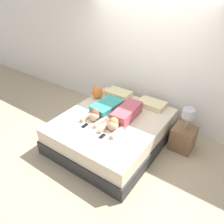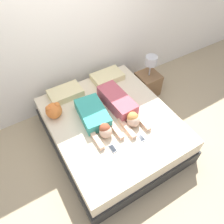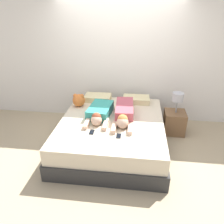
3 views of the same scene
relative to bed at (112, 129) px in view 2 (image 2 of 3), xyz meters
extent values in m
plane|color=tan|center=(0.00, 0.00, -0.27)|extent=(12.00, 12.00, 0.00)
cube|color=white|center=(0.00, 1.21, 1.03)|extent=(12.00, 0.06, 2.60)
cube|color=#2D2D2D|center=(0.00, 0.00, -0.13)|extent=(1.84, 2.12, 0.27)
cube|color=beige|center=(0.00, 0.00, 0.14)|extent=(1.78, 2.06, 0.27)
cube|color=beige|center=(-0.40, 0.83, 0.33)|extent=(0.54, 0.34, 0.11)
cube|color=beige|center=(0.40, 0.83, 0.33)|extent=(0.54, 0.34, 0.11)
cube|color=teal|center=(-0.24, 0.17, 0.36)|extent=(0.43, 0.65, 0.18)
sphere|color=beige|center=(-0.24, -0.22, 0.37)|extent=(0.19, 0.19, 0.19)
sphere|color=#99472D|center=(-0.24, -0.20, 0.41)|extent=(0.16, 0.16, 0.16)
cube|color=beige|center=(-0.39, -0.24, 0.31)|extent=(0.07, 0.34, 0.07)
cube|color=beige|center=(-0.08, -0.24, 0.31)|extent=(0.07, 0.34, 0.07)
cube|color=#B24C59|center=(0.20, 0.18, 0.39)|extent=(0.34, 0.73, 0.22)
sphere|color=beige|center=(0.20, -0.26, 0.38)|extent=(0.20, 0.20, 0.20)
sphere|color=#D18C47|center=(0.20, -0.24, 0.42)|extent=(0.17, 0.17, 0.17)
cube|color=beige|center=(0.07, -0.29, 0.31)|extent=(0.07, 0.39, 0.07)
cube|color=beige|center=(0.33, -0.29, 0.31)|extent=(0.07, 0.39, 0.07)
cube|color=black|center=(-0.27, -0.46, 0.28)|extent=(0.07, 0.14, 0.01)
cube|color=black|center=(-0.27, -0.46, 0.29)|extent=(0.06, 0.12, 0.00)
cube|color=#2D2D33|center=(0.17, -0.52, 0.28)|extent=(0.07, 0.14, 0.01)
cube|color=black|center=(0.17, -0.52, 0.29)|extent=(0.06, 0.12, 0.00)
sphere|color=orange|center=(-0.72, 0.49, 0.40)|extent=(0.24, 0.24, 0.24)
sphere|color=orange|center=(-0.79, 0.49, 0.49)|extent=(0.09, 0.09, 0.09)
sphere|color=orange|center=(-0.65, 0.49, 0.49)|extent=(0.09, 0.09, 0.09)
cube|color=brown|center=(1.19, 0.62, -0.04)|extent=(0.41, 0.41, 0.46)
cylinder|color=#999999|center=(1.19, 0.62, 0.31)|extent=(0.03, 0.03, 0.24)
cylinder|color=#B2B2B7|center=(1.19, 0.62, 0.51)|extent=(0.22, 0.22, 0.16)
camera|label=1|loc=(1.93, -2.75, 2.57)|focal=35.00mm
camera|label=2|loc=(-1.09, -1.81, 2.84)|focal=35.00mm
camera|label=3|loc=(0.41, -3.36, 2.11)|focal=35.00mm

